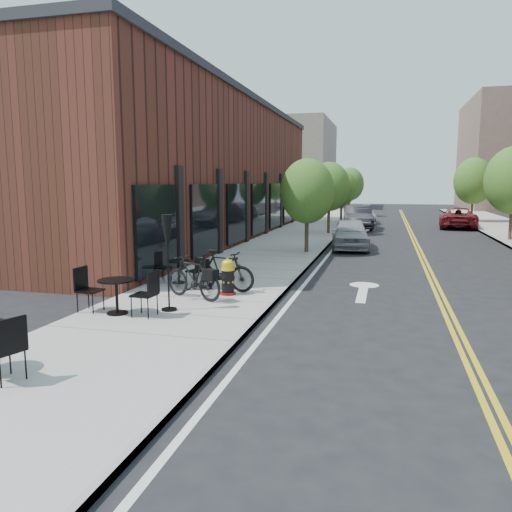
% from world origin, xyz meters
% --- Properties ---
extents(ground, '(120.00, 120.00, 0.00)m').
position_xyz_m(ground, '(0.00, 0.00, 0.00)').
color(ground, black).
rests_on(ground, ground).
extents(sidewalk_near, '(4.00, 70.00, 0.12)m').
position_xyz_m(sidewalk_near, '(-2.00, 10.00, 0.06)').
color(sidewalk_near, '#9E9B93').
rests_on(sidewalk_near, ground).
extents(building_near, '(5.00, 28.00, 7.00)m').
position_xyz_m(building_near, '(-6.50, 14.00, 3.50)').
color(building_near, '#472317').
rests_on(building_near, ground).
extents(bg_building_left, '(8.00, 14.00, 10.00)m').
position_xyz_m(bg_building_left, '(-8.00, 48.00, 5.00)').
color(bg_building_left, '#726656').
rests_on(bg_building_left, ground).
extents(tree_near_a, '(2.20, 2.20, 3.81)m').
position_xyz_m(tree_near_a, '(-0.60, 9.00, 2.60)').
color(tree_near_a, '#382B1E').
rests_on(tree_near_a, sidewalk_near).
extents(tree_near_b, '(2.30, 2.30, 3.98)m').
position_xyz_m(tree_near_b, '(-0.60, 17.00, 2.71)').
color(tree_near_b, '#382B1E').
rests_on(tree_near_b, sidewalk_near).
extents(tree_near_c, '(2.10, 2.10, 3.67)m').
position_xyz_m(tree_near_c, '(-0.60, 25.00, 2.53)').
color(tree_near_c, '#382B1E').
rests_on(tree_near_c, sidewalk_near).
extents(tree_near_d, '(2.40, 2.40, 4.11)m').
position_xyz_m(tree_near_d, '(-0.60, 33.00, 2.79)').
color(tree_near_d, '#382B1E').
rests_on(tree_near_d, sidewalk_near).
extents(tree_far_c, '(2.80, 2.80, 4.62)m').
position_xyz_m(tree_far_c, '(8.60, 28.00, 3.06)').
color(tree_far_c, '#382B1E').
rests_on(tree_far_c, sidewalk_far).
extents(fire_hydrant, '(0.54, 0.54, 0.94)m').
position_xyz_m(fire_hydrant, '(-1.31, 0.60, 0.57)').
color(fire_hydrant, maroon).
rests_on(fire_hydrant, sidewalk_near).
extents(bicycle_left, '(1.86, 1.19, 1.08)m').
position_xyz_m(bicycle_left, '(-1.99, -0.06, 0.66)').
color(bicycle_left, black).
rests_on(bicycle_left, sidewalk_near).
extents(bicycle_right, '(1.88, 0.76, 1.09)m').
position_xyz_m(bicycle_right, '(-1.59, 0.99, 0.67)').
color(bicycle_right, black).
rests_on(bicycle_right, sidewalk_near).
extents(bistro_set_b, '(1.85, 0.84, 0.99)m').
position_xyz_m(bistro_set_b, '(-3.08, -1.81, 0.62)').
color(bistro_set_b, black).
rests_on(bistro_set_b, sidewalk_near).
extents(bistro_set_c, '(1.59, 0.82, 0.84)m').
position_xyz_m(bistro_set_c, '(-3.12, 1.65, 0.54)').
color(bistro_set_c, black).
rests_on(bistro_set_c, sidewalk_near).
extents(patio_umbrella, '(0.35, 0.35, 2.15)m').
position_xyz_m(patio_umbrella, '(-2.11, -1.25, 1.66)').
color(patio_umbrella, black).
rests_on(patio_umbrella, sidewalk_near).
extents(parked_car_a, '(2.02, 4.18, 1.37)m').
position_xyz_m(parked_car_a, '(1.02, 11.29, 0.69)').
color(parked_car_a, '#97999E').
rests_on(parked_car_a, ground).
extents(parked_car_b, '(2.19, 4.78, 1.52)m').
position_xyz_m(parked_car_b, '(0.80, 21.15, 0.76)').
color(parked_car_b, black).
rests_on(parked_car_b, ground).
extents(parked_car_c, '(2.34, 4.81, 1.35)m').
position_xyz_m(parked_car_c, '(0.80, 25.88, 0.67)').
color(parked_car_c, '#AFAFB4').
rests_on(parked_car_c, ground).
extents(parked_car_far, '(2.62, 4.99, 1.34)m').
position_xyz_m(parked_car_far, '(7.07, 23.42, 0.67)').
color(parked_car_far, maroon).
rests_on(parked_car_far, ground).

